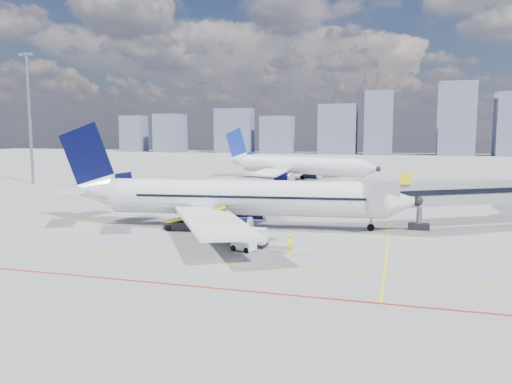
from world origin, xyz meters
TOP-DOWN VIEW (x-y plane):
  - ground at (0.00, 0.00)m, footprint 420.00×420.00m
  - apron_markings at (-0.58, -3.91)m, footprint 90.00×35.12m
  - jet_bridge at (23.51, 16.91)m, footprint 23.55×15.78m
  - floodlight_mast_nw at (-55.00, 40.00)m, footprint 3.20×0.61m
  - distant_skyline at (-0.10, 190.00)m, footprint 245.77×15.63m
  - main_aircraft at (-2.85, 8.69)m, footprint 39.80×34.56m
  - second_aircraft at (-6.95, 62.44)m, footprint 37.21×31.53m
  - baggage_tug at (1.81, -1.44)m, footprint 2.32×1.90m
  - cargo_dolly at (1.96, 0.29)m, footprint 3.15×1.46m
  - belt_loader at (-6.45, 5.67)m, footprint 6.99×2.41m
  - ramp_worker at (6.02, -1.52)m, footprint 0.67×0.74m

SIDE VIEW (x-z plane):
  - ground at x=0.00m, z-range 0.00..0.00m
  - apron_markings at x=-0.58m, z-range 0.00..0.01m
  - baggage_tug at x=1.81m, z-range -0.03..1.39m
  - belt_loader at x=-6.45m, z-range -0.68..2.13m
  - ramp_worker at x=6.02m, z-range 0.00..1.70m
  - cargo_dolly at x=1.96m, z-range 0.08..1.80m
  - main_aircraft at x=-2.85m, z-range -2.61..9.05m
  - second_aircraft at x=-6.95m, z-range -2.44..8.88m
  - jet_bridge at x=23.51m, z-range 0.59..6.89m
  - distant_skyline at x=-0.10m, z-range -4.32..27.22m
  - floodlight_mast_nw at x=-55.00m, z-range 0.86..26.31m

